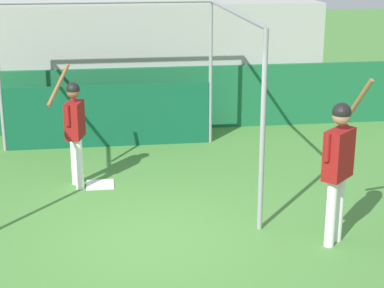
# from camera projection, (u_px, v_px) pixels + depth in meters

# --- Properties ---
(ground_plane) EXTENTS (60.00, 60.00, 0.00)m
(ground_plane) POSITION_uv_depth(u_px,v_px,m) (155.00, 239.00, 8.49)
(ground_plane) COLOR #477F38
(outfield_wall) EXTENTS (24.00, 0.12, 1.32)m
(outfield_wall) POSITION_uv_depth(u_px,v_px,m) (133.00, 99.00, 13.29)
(outfield_wall) COLOR #196038
(outfield_wall) RESTS_ON ground
(bleacher_section) EXTENTS (8.15, 2.40, 2.60)m
(bleacher_section) POSITION_uv_depth(u_px,v_px,m) (129.00, 59.00, 14.29)
(bleacher_section) COLOR #9E9E99
(bleacher_section) RESTS_ON ground
(batting_cage) EXTENTS (4.01, 4.17, 2.77)m
(batting_cage) POSITION_uv_depth(u_px,v_px,m) (108.00, 94.00, 11.36)
(batting_cage) COLOR gray
(batting_cage) RESTS_ON ground
(home_plate) EXTENTS (0.44, 0.44, 0.02)m
(home_plate) POSITION_uv_depth(u_px,v_px,m) (100.00, 185.00, 10.40)
(home_plate) COLOR white
(home_plate) RESTS_ON ground
(player_batter) EXTENTS (0.58, 0.94, 1.88)m
(player_batter) POSITION_uv_depth(u_px,v_px,m) (74.00, 125.00, 10.06)
(player_batter) COLOR white
(player_batter) RESTS_ON ground
(player_waiting) EXTENTS (0.65, 0.77, 2.17)m
(player_waiting) POSITION_uv_depth(u_px,v_px,m) (339.00, 159.00, 8.05)
(player_waiting) COLOR white
(player_waiting) RESTS_ON ground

